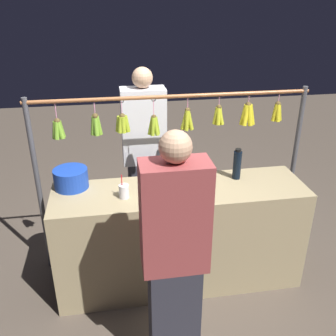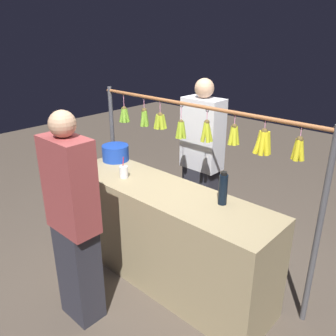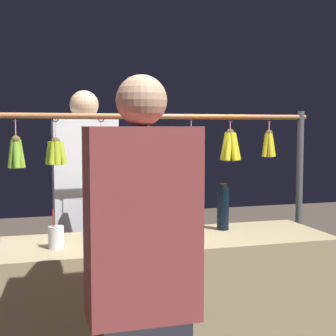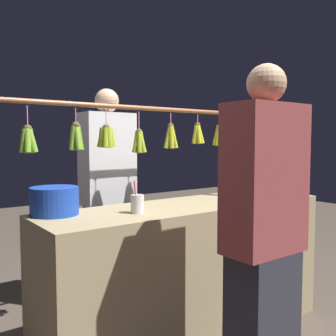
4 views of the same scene
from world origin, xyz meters
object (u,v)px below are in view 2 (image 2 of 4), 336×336
at_px(water_bottle, 223,189).
at_px(drink_cup, 124,172).
at_px(vendor_person, 201,164).
at_px(blue_bucket, 115,153).
at_px(customer_person, 74,225).

relative_size(water_bottle, drink_cup, 1.40).
xyz_separation_m(water_bottle, vendor_person, (0.71, -0.66, -0.18)).
height_order(water_bottle, blue_bucket, water_bottle).
height_order(blue_bucket, customer_person, customer_person).
relative_size(blue_bucket, vendor_person, 0.16).
xyz_separation_m(blue_bucket, drink_cup, (-0.41, 0.24, -0.03)).
bearing_deg(water_bottle, blue_bucket, -2.46).
xyz_separation_m(blue_bucket, customer_person, (-0.67, 0.95, -0.16)).
height_order(drink_cup, customer_person, customer_person).
xyz_separation_m(drink_cup, customer_person, (-0.26, 0.72, -0.13)).
height_order(water_bottle, customer_person, customer_person).
height_order(water_bottle, drink_cup, water_bottle).
relative_size(blue_bucket, drink_cup, 1.42).
relative_size(water_bottle, vendor_person, 0.15).
bearing_deg(vendor_person, blue_bucket, 42.70).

